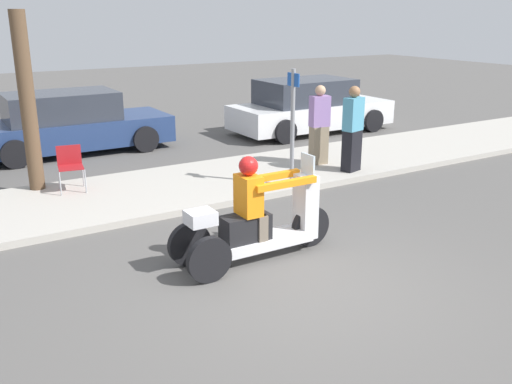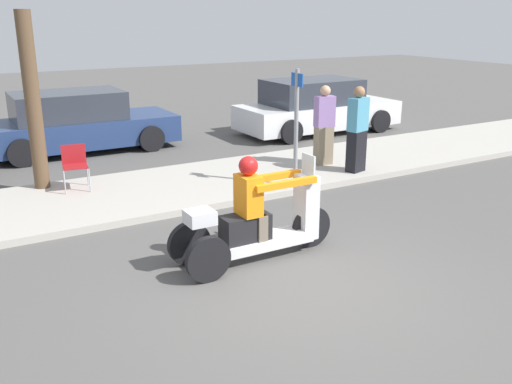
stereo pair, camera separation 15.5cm
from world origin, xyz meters
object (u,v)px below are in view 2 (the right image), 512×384
object	(u,v)px
spectator_near_curb	(357,131)
street_sign	(296,123)
parked_car_lot_left	(76,123)
folding_chair_set_back	(75,162)
spectator_far_back	(324,127)
parked_car_lot_center	(316,107)
motorcycle_trike	(256,223)
tree_trunk	(33,102)

from	to	relation	value
spectator_near_curb	street_sign	xyz separation A→B (m)	(-1.64, -0.20, 0.35)
spectator_near_curb	parked_car_lot_left	distance (m)	6.87
folding_chair_set_back	parked_car_lot_left	bearing A→B (deg)	76.33
spectator_far_back	parked_car_lot_left	size ratio (longest dim) A/B	0.37
parked_car_lot_center	street_sign	world-z (taller)	street_sign
spectator_near_curb	street_sign	bearing A→B (deg)	-173.13
motorcycle_trike	folding_chair_set_back	bearing A→B (deg)	108.88
tree_trunk	folding_chair_set_back	bearing A→B (deg)	-35.76
parked_car_lot_center	parked_car_lot_left	bearing A→B (deg)	171.18
motorcycle_trike	folding_chair_set_back	size ratio (longest dim) A/B	2.94
street_sign	parked_car_lot_center	bearing A→B (deg)	50.50
motorcycle_trike	parked_car_lot_left	size ratio (longest dim) A/B	0.52
spectator_near_curb	street_sign	size ratio (longest dim) A/B	0.80
parked_car_lot_left	spectator_far_back	bearing A→B (deg)	-45.94
folding_chair_set_back	motorcycle_trike	bearing A→B (deg)	-71.12
spectator_near_curb	parked_car_lot_left	bearing A→B (deg)	130.69
motorcycle_trike	tree_trunk	bearing A→B (deg)	113.32
spectator_far_back	motorcycle_trike	bearing A→B (deg)	-136.94
motorcycle_trike	spectator_near_curb	world-z (taller)	spectator_near_curb
street_sign	folding_chair_set_back	bearing A→B (deg)	153.18
folding_chair_set_back	parked_car_lot_center	bearing A→B (deg)	19.09
spectator_near_curb	parked_car_lot_left	xyz separation A→B (m)	(-4.48, 5.21, -0.27)
spectator_far_back	spectator_near_curb	world-z (taller)	spectator_near_curb
parked_car_lot_center	street_sign	bearing A→B (deg)	-129.50
spectator_near_curb	tree_trunk	bearing A→B (deg)	160.66
tree_trunk	parked_car_lot_center	bearing A→B (deg)	15.19
spectator_far_back	tree_trunk	size ratio (longest dim) A/B	0.53
motorcycle_trike	parked_car_lot_center	distance (m)	8.98
folding_chair_set_back	parked_car_lot_left	world-z (taller)	parked_car_lot_left
spectator_near_curb	parked_car_lot_center	size ratio (longest dim) A/B	0.38
folding_chair_set_back	spectator_far_back	bearing A→B (deg)	-9.44
tree_trunk	motorcycle_trike	bearing A→B (deg)	-66.68
parked_car_lot_left	parked_car_lot_center	distance (m)	6.54
spectator_far_back	street_sign	world-z (taller)	street_sign
parked_car_lot_left	parked_car_lot_center	size ratio (longest dim) A/B	0.99
spectator_far_back	parked_car_lot_center	bearing A→B (deg)	56.73
spectator_far_back	street_sign	size ratio (longest dim) A/B	0.78
motorcycle_trike	parked_car_lot_left	world-z (taller)	motorcycle_trike
parked_car_lot_center	street_sign	distance (m)	5.74
folding_chair_set_back	street_sign	bearing A→B (deg)	-26.82
spectator_near_curb	tree_trunk	distance (m)	6.29
spectator_far_back	tree_trunk	bearing A→B (deg)	167.59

